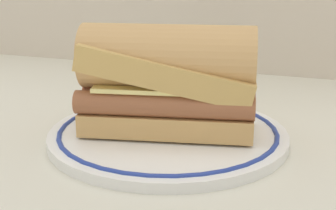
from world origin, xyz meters
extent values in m
plane|color=beige|center=(0.00, 0.00, 0.00)|extent=(1.50, 1.50, 0.00)
cylinder|color=white|center=(0.02, 0.03, 0.01)|extent=(0.29, 0.29, 0.01)
torus|color=navy|center=(0.02, 0.03, 0.01)|extent=(0.27, 0.27, 0.01)
cube|color=tan|center=(0.02, 0.03, 0.03)|extent=(0.22, 0.13, 0.03)
cylinder|color=brown|center=(0.02, 0.00, 0.05)|extent=(0.21, 0.07, 0.03)
cylinder|color=brown|center=(0.02, 0.03, 0.05)|extent=(0.21, 0.07, 0.03)
cylinder|color=brown|center=(0.01, 0.06, 0.05)|extent=(0.21, 0.07, 0.03)
cube|color=#EAD67A|center=(0.02, 0.03, 0.07)|extent=(0.18, 0.12, 0.01)
cube|color=tan|center=(0.02, 0.03, 0.09)|extent=(0.22, 0.13, 0.07)
cylinder|color=tan|center=(0.02, 0.03, 0.10)|extent=(0.21, 0.12, 0.08)
cylinder|color=silver|center=(-0.08, 0.24, 0.05)|extent=(0.06, 0.06, 0.11)
cylinder|color=gold|center=(-0.08, 0.24, 0.02)|extent=(0.05, 0.05, 0.04)
camera|label=1|loc=(0.21, -0.51, 0.22)|focal=52.82mm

